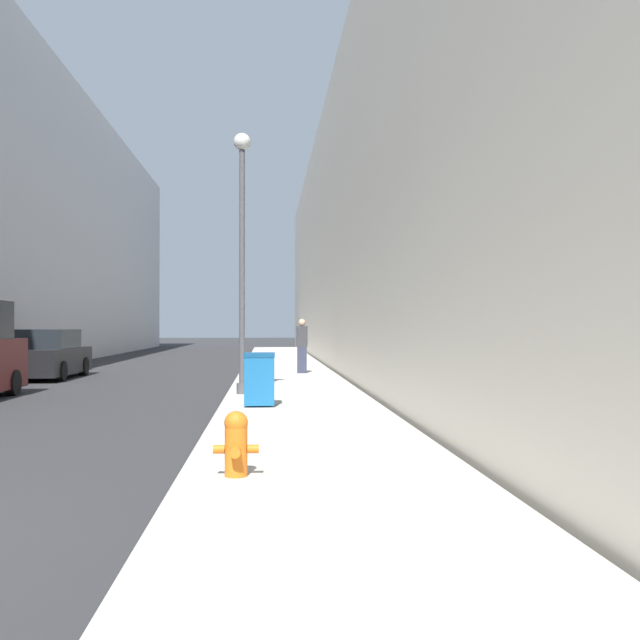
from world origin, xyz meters
name	(u,v)px	position (x,y,z in m)	size (l,w,h in m)	color
sidewalk_right	(288,376)	(5.40, 18.00, 0.07)	(3.22, 60.00, 0.15)	#B7B2A8
building_right_stone	(455,241)	(13.11, 26.00, 5.56)	(12.00, 60.00, 11.12)	beige
fire_hydrant	(236,442)	(4.40, 2.18, 0.51)	(0.48, 0.36, 0.68)	orange
trash_bin	(259,379)	(4.57, 8.74, 0.69)	(0.60, 0.64, 1.05)	#19609E
lamppost	(242,235)	(4.14, 11.28, 3.85)	(0.40, 0.40, 6.06)	#4C4C51
parked_sedan_near	(47,356)	(-2.49, 18.68, 0.74)	(1.89, 4.54, 1.61)	black
pedestrian_on_sidewalk	(302,346)	(5.89, 18.48, 1.06)	(0.37, 0.24, 1.81)	#2D3347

